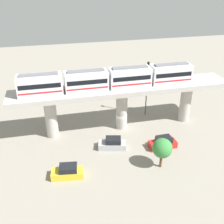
# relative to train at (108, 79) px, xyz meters

# --- Properties ---
(ground_plane) EXTENTS (120.00, 120.00, 0.00)m
(ground_plane) POSITION_rel_train_xyz_m (0.00, 2.25, -9.16)
(ground_plane) COLOR gray
(viaduct) EXTENTS (5.20, 35.80, 7.63)m
(viaduct) POSITION_rel_train_xyz_m (0.00, 2.25, -3.20)
(viaduct) COLOR #B7B2AA
(viaduct) RESTS_ON ground
(train) EXTENTS (2.64, 27.45, 3.24)m
(train) POSITION_rel_train_xyz_m (0.00, 0.00, 0.00)
(train) COLOR silver
(train) RESTS_ON viaduct
(parked_car_red) EXTENTS (1.99, 4.28, 1.76)m
(parked_car_red) POSITION_rel_train_xyz_m (7.09, 6.97, -8.42)
(parked_car_red) COLOR red
(parked_car_red) RESTS_ON ground
(parked_car_silver) EXTENTS (2.72, 4.50, 1.76)m
(parked_car_silver) POSITION_rel_train_xyz_m (5.59, -0.63, -8.42)
(parked_car_silver) COLOR #B2B5BA
(parked_car_silver) RESTS_ON ground
(parked_car_yellow) EXTENTS (2.34, 4.40, 1.76)m
(parked_car_yellow) POSITION_rel_train_xyz_m (10.48, -7.85, -8.42)
(parked_car_yellow) COLOR yellow
(parked_car_yellow) RESTS_ON ground
(tree_near_viaduct) EXTENTS (2.73, 2.73, 4.50)m
(tree_near_viaduct) POSITION_rel_train_xyz_m (11.35, 4.88, -6.05)
(tree_near_viaduct) COLOR brown
(tree_near_viaduct) RESTS_ON ground
(signal_post) EXTENTS (0.44, 0.28, 10.23)m
(signal_post) POSITION_rel_train_xyz_m (-3.40, 7.78, -3.52)
(signal_post) COLOR #4C4C51
(signal_post) RESTS_ON ground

